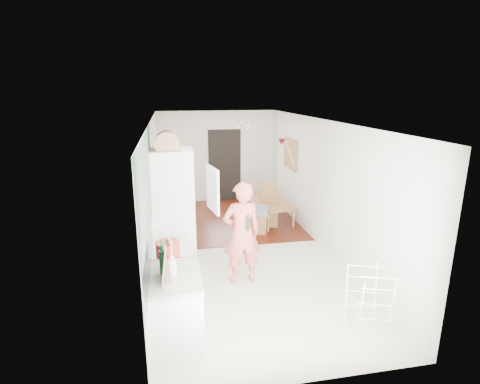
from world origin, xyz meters
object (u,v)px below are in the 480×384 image
object	(u,v)px
dining_chair	(268,205)
stool	(259,223)
dining_table	(269,213)
drying_rack	(369,301)
person	(242,224)

from	to	relation	value
dining_chair	stool	xyz separation A→B (m)	(-0.32, -0.43, -0.27)
dining_table	drying_rack	world-z (taller)	drying_rack
dining_chair	stool	size ratio (longest dim) A/B	2.24
dining_table	person	bearing A→B (deg)	144.95
dining_table	dining_chair	bearing A→B (deg)	147.11
stool	drying_rack	world-z (taller)	drying_rack
dining_table	stool	world-z (taller)	stool
dining_table	drying_rack	distance (m)	4.31
drying_rack	person	bearing A→B (deg)	149.66
dining_chair	drying_rack	size ratio (longest dim) A/B	1.13
dining_table	stool	bearing A→B (deg)	136.70
stool	drying_rack	size ratio (longest dim) A/B	0.50
stool	person	bearing A→B (deg)	-110.86
dining_chair	drying_rack	bearing A→B (deg)	-75.09
person	dining_table	world-z (taller)	person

